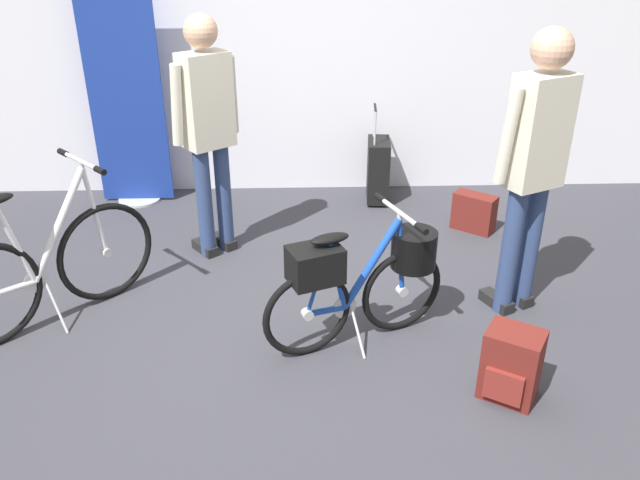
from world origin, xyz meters
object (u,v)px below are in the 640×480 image
object	(u,v)px
backpack_on_floor	(511,365)
handbag_on_floor	(474,213)
folding_bike_foreground	(364,276)
visitor_near_wall	(208,124)
display_bike_left	(48,267)
rolling_suitcase	(378,170)
floor_banner_stand	(127,106)
visitor_browsing	(534,159)

from	to	relation	value
backpack_on_floor	handbag_on_floor	xyz separation A→B (m)	(0.31, 1.95, -0.04)
folding_bike_foreground	visitor_near_wall	world-z (taller)	visitor_near_wall
visitor_near_wall	backpack_on_floor	bearing A→B (deg)	-44.79
display_bike_left	visitor_near_wall	xyz separation A→B (m)	(0.88, 0.87, 0.60)
folding_bike_foreground	rolling_suitcase	size ratio (longest dim) A/B	1.27
floor_banner_stand	folding_bike_foreground	bearing A→B (deg)	-50.21
floor_banner_stand	rolling_suitcase	size ratio (longest dim) A/B	2.23
handbag_on_floor	rolling_suitcase	bearing A→B (deg)	138.40
visitor_browsing	rolling_suitcase	size ratio (longest dim) A/B	2.06
visitor_browsing	rolling_suitcase	distance (m)	1.98
floor_banner_stand	folding_bike_foreground	distance (m)	2.78
floor_banner_stand	display_bike_left	distance (m)	1.91
folding_bike_foreground	backpack_on_floor	size ratio (longest dim) A/B	2.73
folding_bike_foreground	visitor_browsing	size ratio (longest dim) A/B	0.62
floor_banner_stand	display_bike_left	xyz separation A→B (m)	(-0.09, -1.85, -0.47)
display_bike_left	floor_banner_stand	bearing A→B (deg)	87.18
handbag_on_floor	floor_banner_stand	bearing A→B (deg)	166.19
display_bike_left	backpack_on_floor	size ratio (longest dim) A/B	2.65
display_bike_left	backpack_on_floor	bearing A→B (deg)	-17.16
display_bike_left	visitor_near_wall	world-z (taller)	visitor_near_wall
folding_bike_foreground	display_bike_left	xyz separation A→B (m)	(-1.85, 0.26, -0.06)
visitor_browsing	rolling_suitcase	bearing A→B (deg)	110.76
rolling_suitcase	backpack_on_floor	size ratio (longest dim) A/B	2.14
display_bike_left	visitor_near_wall	size ratio (longest dim) A/B	0.61
visitor_near_wall	rolling_suitcase	bearing A→B (deg)	35.30
folding_bike_foreground	visitor_near_wall	distance (m)	1.58
handbag_on_floor	folding_bike_foreground	bearing A→B (deg)	-125.29
rolling_suitcase	handbag_on_floor	bearing A→B (deg)	-41.60
backpack_on_floor	visitor_browsing	bearing A→B (deg)	71.64
visitor_browsing	display_bike_left	bearing A→B (deg)	-179.04
visitor_near_wall	rolling_suitcase	size ratio (longest dim) A/B	2.03
rolling_suitcase	handbag_on_floor	xyz separation A→B (m)	(0.69, -0.61, -0.14)
floor_banner_stand	rolling_suitcase	world-z (taller)	floor_banner_stand
floor_banner_stand	display_bike_left	world-z (taller)	floor_banner_stand
visitor_browsing	backpack_on_floor	bearing A→B (deg)	-108.36
floor_banner_stand	visitor_near_wall	xyz separation A→B (m)	(0.79, -0.98, 0.13)
floor_banner_stand	handbag_on_floor	size ratio (longest dim) A/B	5.35
floor_banner_stand	backpack_on_floor	distance (m)	3.66
floor_banner_stand	backpack_on_floor	bearing A→B (deg)	-46.98
visitor_near_wall	visitor_browsing	size ratio (longest dim) A/B	0.98
display_bike_left	rolling_suitcase	distance (m)	2.81
visitor_near_wall	rolling_suitcase	distance (m)	1.72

